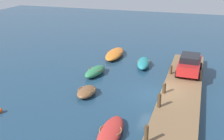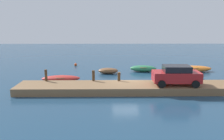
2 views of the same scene
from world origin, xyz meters
name	(u,v)px [view 1 (image 1 of 2)]	position (x,y,z in m)	size (l,w,h in m)	color
ground_plane	(156,96)	(0.00, 0.00, 0.00)	(84.00, 84.00, 0.00)	navy
dock_platform	(181,95)	(0.00, -1.86, 0.32)	(18.95, 2.91, 0.63)	brown
dinghy_brown	(87,92)	(-1.67, 5.21, 0.34)	(2.31, 1.37, 0.65)	brown
rowboat_red	(110,132)	(-6.44, 1.64, 0.31)	(3.91, 1.51, 0.60)	#B72D28
rowboat_green	(95,71)	(2.56, 6.15, 0.39)	(3.29, 1.58, 0.76)	#2D7A4C
rowboat_teal	(143,63)	(6.33, 2.41, 0.37)	(3.65, 1.67, 0.72)	teal
motorboat_orange	(115,54)	(8.44, 6.11, 0.36)	(4.88, 1.85, 0.71)	orange
mooring_post_west	(146,134)	(-7.28, -0.65, 1.17)	(0.23, 0.23, 1.06)	#47331E
mooring_post_mid_west	(159,100)	(-2.99, -0.65, 1.12)	(0.25, 0.25, 0.97)	#47331E
mooring_post_mid_east	(164,88)	(-0.66, -0.65, 1.03)	(0.26, 0.26, 0.79)	#47331E
mooring_post_east	(171,70)	(3.49, -0.65, 1.01)	(0.22, 0.22, 0.75)	#47331E
parked_car	(190,64)	(4.11, -2.15, 1.51)	(3.97, 2.11, 1.68)	#B21E1E
marker_buoy	(0,111)	(-6.12, 9.84, 0.19)	(0.38, 0.38, 0.38)	#E54C19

